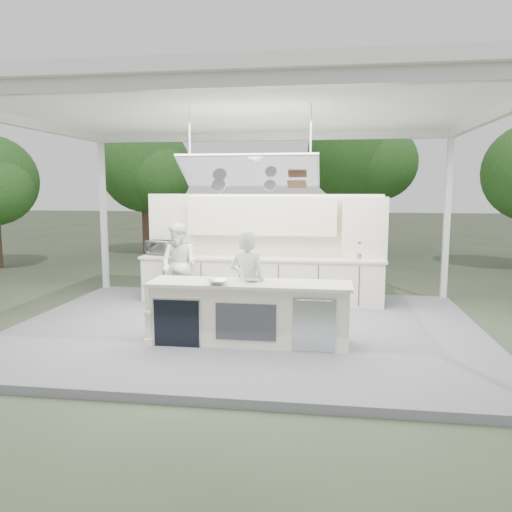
% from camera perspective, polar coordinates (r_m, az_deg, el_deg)
% --- Properties ---
extents(ground, '(90.00, 90.00, 0.00)m').
position_cam_1_polar(ground, '(8.76, -1.12, -8.77)').
color(ground, '#464E36').
rests_on(ground, ground).
extents(stage_deck, '(8.00, 6.00, 0.12)m').
position_cam_1_polar(stage_deck, '(8.74, -1.13, -8.39)').
color(stage_deck, slate).
rests_on(stage_deck, ground).
extents(tent, '(8.20, 6.20, 3.86)m').
position_cam_1_polar(tent, '(8.48, -1.19, 16.03)').
color(tent, white).
rests_on(tent, ground).
extents(demo_island, '(3.10, 0.79, 0.95)m').
position_cam_1_polar(demo_island, '(7.71, -0.93, -6.48)').
color(demo_island, beige).
rests_on(demo_island, stage_deck).
extents(back_counter, '(5.08, 0.72, 0.95)m').
position_cam_1_polar(back_counter, '(10.45, 0.56, -2.69)').
color(back_counter, beige).
rests_on(back_counter, stage_deck).
extents(back_wall_unit, '(5.05, 0.48, 2.25)m').
position_cam_1_polar(back_wall_unit, '(10.48, 3.13, 2.72)').
color(back_wall_unit, beige).
rests_on(back_wall_unit, stage_deck).
extents(tree_cluster, '(19.55, 9.40, 5.85)m').
position_cam_1_polar(tree_cluster, '(18.14, 3.43, 10.24)').
color(tree_cluster, '#4A3325').
rests_on(tree_cluster, ground).
extents(head_chef, '(0.73, 0.59, 1.73)m').
position_cam_1_polar(head_chef, '(7.83, -0.93, -3.33)').
color(head_chef, silver).
rests_on(head_chef, stage_deck).
extents(sous_chef, '(1.00, 0.90, 1.68)m').
position_cam_1_polar(sous_chef, '(10.16, -8.80, -1.00)').
color(sous_chef, white).
rests_on(sous_chef, stage_deck).
extents(toaster_oven, '(0.64, 0.53, 0.31)m').
position_cam_1_polar(toaster_oven, '(10.93, -10.91, 0.94)').
color(toaster_oven, silver).
rests_on(toaster_oven, back_counter).
extents(bowl_large, '(0.32, 0.32, 0.07)m').
position_cam_1_polar(bowl_large, '(7.44, -4.39, -2.98)').
color(bowl_large, silver).
rests_on(bowl_large, demo_island).
extents(bowl_small, '(0.26, 0.26, 0.07)m').
position_cam_1_polar(bowl_small, '(7.65, -0.39, -2.67)').
color(bowl_small, '#B2B4B9').
rests_on(bowl_small, demo_island).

